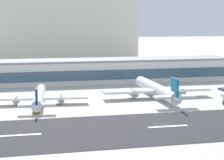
{
  "coord_description": "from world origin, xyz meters",
  "views": [
    {
      "loc": [
        -39.89,
        -109.93,
        29.92
      ],
      "look_at": [
        -4.18,
        49.01,
        6.63
      ],
      "focal_mm": 64.76,
      "sensor_mm": 36.0,
      "label": 1
    }
  ],
  "objects_px": {
    "distant_hotel_block": "(61,31)",
    "service_baggage_tug_0": "(36,110)",
    "terminal_building": "(81,71)",
    "airliner_navy_tail_gate_1": "(39,97)",
    "airliner_blue_tail_gate_2": "(158,90)"
  },
  "relations": [
    {
      "from": "terminal_building",
      "to": "distant_hotel_block",
      "type": "distance_m",
      "value": 111.74
    },
    {
      "from": "airliner_navy_tail_gate_1",
      "to": "airliner_blue_tail_gate_2",
      "type": "xyz_separation_m",
      "value": [
        46.64,
        3.1,
        0.61
      ]
    },
    {
      "from": "terminal_building",
      "to": "service_baggage_tug_0",
      "type": "relative_size",
      "value": 46.16
    },
    {
      "from": "distant_hotel_block",
      "to": "airliner_navy_tail_gate_1",
      "type": "height_order",
      "value": "distant_hotel_block"
    },
    {
      "from": "airliner_navy_tail_gate_1",
      "to": "service_baggage_tug_0",
      "type": "xyz_separation_m",
      "value": [
        -1.65,
        -13.77,
        -1.72
      ]
    },
    {
      "from": "terminal_building",
      "to": "service_baggage_tug_0",
      "type": "height_order",
      "value": "terminal_building"
    },
    {
      "from": "distant_hotel_block",
      "to": "airliner_blue_tail_gate_2",
      "type": "distance_m",
      "value": 161.93
    },
    {
      "from": "distant_hotel_block",
      "to": "airliner_navy_tail_gate_1",
      "type": "relative_size",
      "value": 2.77
    },
    {
      "from": "airliner_navy_tail_gate_1",
      "to": "service_baggage_tug_0",
      "type": "distance_m",
      "value": 13.97
    },
    {
      "from": "distant_hotel_block",
      "to": "service_baggage_tug_0",
      "type": "relative_size",
      "value": 34.74
    },
    {
      "from": "airliner_navy_tail_gate_1",
      "to": "service_baggage_tug_0",
      "type": "bearing_deg",
      "value": 178.28
    },
    {
      "from": "airliner_navy_tail_gate_1",
      "to": "airliner_blue_tail_gate_2",
      "type": "height_order",
      "value": "airliner_blue_tail_gate_2"
    },
    {
      "from": "terminal_building",
      "to": "airliner_navy_tail_gate_1",
      "type": "xyz_separation_m",
      "value": [
        -23.31,
        -51.86,
        -3.04
      ]
    },
    {
      "from": "terminal_building",
      "to": "airliner_blue_tail_gate_2",
      "type": "height_order",
      "value": "terminal_building"
    },
    {
      "from": "terminal_building",
      "to": "airliner_blue_tail_gate_2",
      "type": "distance_m",
      "value": 54.11
    }
  ]
}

